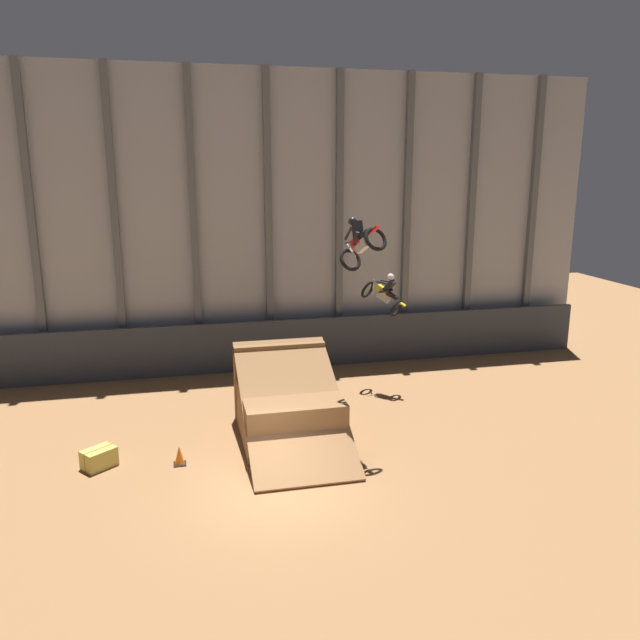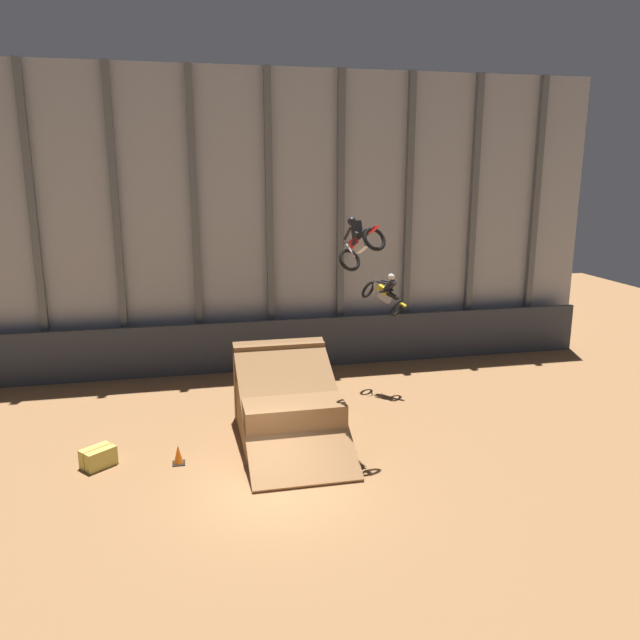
{
  "view_description": "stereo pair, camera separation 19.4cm",
  "coord_description": "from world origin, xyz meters",
  "px_view_note": "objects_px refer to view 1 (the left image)",
  "views": [
    {
      "loc": [
        -2.25,
        -14.92,
        8.35
      ],
      "look_at": [
        2.47,
        5.54,
        3.25
      ],
      "focal_mm": 35.0,
      "sensor_mm": 36.0,
      "label": 1
    },
    {
      "loc": [
        -2.07,
        -14.97,
        8.35
      ],
      "look_at": [
        2.47,
        5.54,
        3.25
      ],
      "focal_mm": 35.0,
      "sensor_mm": 36.0,
      "label": 2
    }
  ],
  "objects_px": {
    "dirt_ramp": "(287,406)",
    "traffic_cone_near_ramp": "(179,455)",
    "rider_bike_right_air": "(384,294)",
    "rider_bike_left_air": "(360,243)",
    "hay_bale_trackside": "(99,458)"
  },
  "relations": [
    {
      "from": "traffic_cone_near_ramp",
      "to": "rider_bike_right_air",
      "type": "bearing_deg",
      "value": 31.73
    },
    {
      "from": "dirt_ramp",
      "to": "rider_bike_right_air",
      "type": "bearing_deg",
      "value": 38.04
    },
    {
      "from": "rider_bike_right_air",
      "to": "hay_bale_trackside",
      "type": "distance_m",
      "value": 11.53
    },
    {
      "from": "hay_bale_trackside",
      "to": "traffic_cone_near_ramp",
      "type": "bearing_deg",
      "value": -8.58
    },
    {
      "from": "dirt_ramp",
      "to": "traffic_cone_near_ramp",
      "type": "bearing_deg",
      "value": -157.68
    },
    {
      "from": "rider_bike_left_air",
      "to": "traffic_cone_near_ramp",
      "type": "distance_m",
      "value": 8.11
    },
    {
      "from": "rider_bike_left_air",
      "to": "rider_bike_right_air",
      "type": "xyz_separation_m",
      "value": [
        2.33,
        4.52,
        -2.49
      ]
    },
    {
      "from": "rider_bike_right_air",
      "to": "dirt_ramp",
      "type": "bearing_deg",
      "value": 177.66
    },
    {
      "from": "dirt_ramp",
      "to": "traffic_cone_near_ramp",
      "type": "xyz_separation_m",
      "value": [
        -3.43,
        -1.41,
        -0.67
      ]
    },
    {
      "from": "traffic_cone_near_ramp",
      "to": "dirt_ramp",
      "type": "bearing_deg",
      "value": 22.32
    },
    {
      "from": "rider_bike_left_air",
      "to": "traffic_cone_near_ramp",
      "type": "xyz_separation_m",
      "value": [
        -5.46,
        -0.29,
        -5.99
      ]
    },
    {
      "from": "dirt_ramp",
      "to": "rider_bike_right_air",
      "type": "relative_size",
      "value": 3.08
    },
    {
      "from": "traffic_cone_near_ramp",
      "to": "hay_bale_trackside",
      "type": "xyz_separation_m",
      "value": [
        -2.25,
        0.34,
        -0.0
      ]
    },
    {
      "from": "dirt_ramp",
      "to": "rider_bike_left_air",
      "type": "relative_size",
      "value": 2.96
    },
    {
      "from": "rider_bike_left_air",
      "to": "dirt_ramp",
      "type": "bearing_deg",
      "value": 130.87
    }
  ]
}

